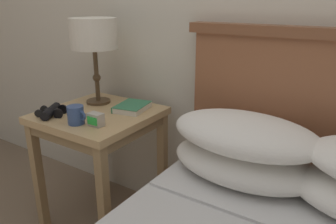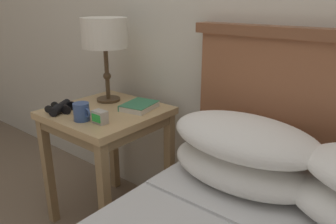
# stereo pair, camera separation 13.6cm
# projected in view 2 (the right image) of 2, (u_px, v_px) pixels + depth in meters

# --- Properties ---
(nightstand) EXTENTS (0.54, 0.54, 0.66)m
(nightstand) POSITION_uv_depth(u_px,v_px,m) (107.00, 126.00, 1.73)
(nightstand) COLOR tan
(nightstand) RESTS_ON ground_plane
(table_lamp) EXTENTS (0.24, 0.24, 0.45)m
(table_lamp) POSITION_uv_depth(u_px,v_px,m) (105.00, 36.00, 1.73)
(table_lamp) COLOR #4C3823
(table_lamp) RESTS_ON nightstand
(book_on_nightstand) EXTENTS (0.17, 0.20, 0.03)m
(book_on_nightstand) POSITION_uv_depth(u_px,v_px,m) (139.00, 106.00, 1.71)
(book_on_nightstand) COLOR silver
(book_on_nightstand) RESTS_ON nightstand
(binoculars_pair) EXTENTS (0.16, 0.16, 0.05)m
(binoculars_pair) POSITION_uv_depth(u_px,v_px,m) (61.00, 107.00, 1.66)
(binoculars_pair) COLOR black
(binoculars_pair) RESTS_ON nightstand
(coffee_mug) EXTENTS (0.10, 0.08, 0.08)m
(coffee_mug) POSITION_uv_depth(u_px,v_px,m) (82.00, 112.00, 1.53)
(coffee_mug) COLOR #334C84
(coffee_mug) RESTS_ON nightstand
(alarm_clock) EXTENTS (0.07, 0.05, 0.06)m
(alarm_clock) POSITION_uv_depth(u_px,v_px,m) (100.00, 117.00, 1.50)
(alarm_clock) COLOR #B7B2A8
(alarm_clock) RESTS_ON nightstand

